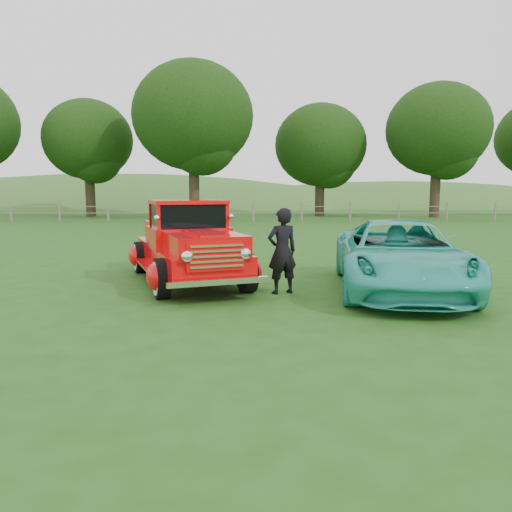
{
  "coord_description": "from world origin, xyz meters",
  "views": [
    {
      "loc": [
        0.07,
        -8.92,
        2.01
      ],
      "look_at": [
        0.1,
        1.2,
        0.65
      ],
      "focal_mm": 35.0,
      "sensor_mm": 36.0,
      "label": 1
    }
  ],
  "objects_px": {
    "red_pickup": "(188,246)",
    "teal_sedan": "(400,256)",
    "tree_mid_west": "(88,140)",
    "tree_near_east": "(320,145)",
    "man": "(282,251)",
    "tree_near_west": "(193,116)",
    "tree_mid_east": "(438,130)"
  },
  "relations": [
    {
      "from": "tree_near_east",
      "to": "man",
      "type": "relative_size",
      "value": 5.03
    },
    {
      "from": "tree_near_east",
      "to": "red_pickup",
      "type": "bearing_deg",
      "value": -103.2
    },
    {
      "from": "tree_mid_west",
      "to": "red_pickup",
      "type": "xyz_separation_m",
      "value": [
        10.62,
        -26.18,
        -4.75
      ]
    },
    {
      "from": "tree_near_west",
      "to": "teal_sedan",
      "type": "distance_m",
      "value": 25.91
    },
    {
      "from": "tree_mid_west",
      "to": "tree_near_west",
      "type": "bearing_deg",
      "value": -20.56
    },
    {
      "from": "tree_mid_east",
      "to": "teal_sedan",
      "type": "distance_m",
      "value": 28.61
    },
    {
      "from": "teal_sedan",
      "to": "tree_mid_east",
      "type": "bearing_deg",
      "value": 76.37
    },
    {
      "from": "tree_mid_west",
      "to": "tree_near_east",
      "type": "height_order",
      "value": "tree_mid_west"
    },
    {
      "from": "red_pickup",
      "to": "teal_sedan",
      "type": "xyz_separation_m",
      "value": [
        4.3,
        -1.03,
        -0.1
      ]
    },
    {
      "from": "tree_near_west",
      "to": "tree_near_east",
      "type": "distance_m",
      "value": 9.97
    },
    {
      "from": "tree_mid_east",
      "to": "red_pickup",
      "type": "bearing_deg",
      "value": -119.72
    },
    {
      "from": "man",
      "to": "tree_near_east",
      "type": "bearing_deg",
      "value": -120.17
    },
    {
      "from": "tree_mid_east",
      "to": "man",
      "type": "bearing_deg",
      "value": -115.14
    },
    {
      "from": "tree_near_west",
      "to": "red_pickup",
      "type": "height_order",
      "value": "tree_near_west"
    },
    {
      "from": "tree_mid_east",
      "to": "tree_near_east",
      "type": "bearing_deg",
      "value": 165.96
    },
    {
      "from": "tree_mid_west",
      "to": "teal_sedan",
      "type": "bearing_deg",
      "value": -61.25
    },
    {
      "from": "tree_near_east",
      "to": "teal_sedan",
      "type": "bearing_deg",
      "value": -94.2
    },
    {
      "from": "tree_near_west",
      "to": "man",
      "type": "relative_size",
      "value": 6.29
    },
    {
      "from": "tree_mid_west",
      "to": "man",
      "type": "relative_size",
      "value": 5.11
    },
    {
      "from": "red_pickup",
      "to": "man",
      "type": "xyz_separation_m",
      "value": [
        1.98,
        -1.23,
        0.03
      ]
    },
    {
      "from": "red_pickup",
      "to": "tree_near_east",
      "type": "bearing_deg",
      "value": 56.89
    },
    {
      "from": "tree_near_west",
      "to": "tree_mid_east",
      "type": "bearing_deg",
      "value": 6.71
    },
    {
      "from": "tree_near_west",
      "to": "tree_mid_west",
      "type": "bearing_deg",
      "value": 159.44
    },
    {
      "from": "tree_mid_east",
      "to": "red_pickup",
      "type": "xyz_separation_m",
      "value": [
        -14.38,
        -25.18,
        -5.38
      ]
    },
    {
      "from": "tree_near_east",
      "to": "tree_mid_west",
      "type": "bearing_deg",
      "value": -176.63
    },
    {
      "from": "tree_near_west",
      "to": "tree_mid_east",
      "type": "xyz_separation_m",
      "value": [
        17.0,
        2.0,
        -0.62
      ]
    },
    {
      "from": "tree_mid_east",
      "to": "teal_sedan",
      "type": "height_order",
      "value": "tree_mid_east"
    },
    {
      "from": "tree_near_west",
      "to": "man",
      "type": "xyz_separation_m",
      "value": [
        4.6,
        -24.42,
        -5.97
      ]
    },
    {
      "from": "tree_mid_east",
      "to": "teal_sedan",
      "type": "relative_size",
      "value": 1.88
    },
    {
      "from": "tree_near_east",
      "to": "red_pickup",
      "type": "height_order",
      "value": "tree_near_east"
    },
    {
      "from": "tree_mid_west",
      "to": "tree_mid_east",
      "type": "relative_size",
      "value": 0.9
    },
    {
      "from": "tree_near_east",
      "to": "man",
      "type": "distance_m",
      "value": 29.09
    }
  ]
}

